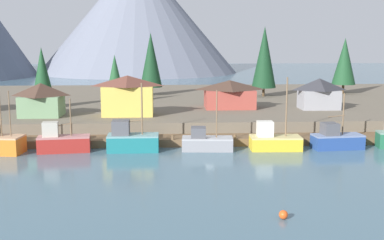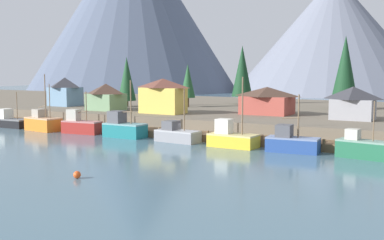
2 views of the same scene
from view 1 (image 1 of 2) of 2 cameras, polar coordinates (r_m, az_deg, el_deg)
ground_plane at (r=82.04m, az=0.34°, el=-0.50°), size 400.00×400.00×1.00m
dock at (r=64.20m, az=1.29°, el=-2.38°), size 80.00×4.00×1.60m
shoreline_bank at (r=93.62m, az=-0.09°, el=1.82°), size 400.00×56.00×2.50m
mountain_central_peak at (r=209.01m, az=-6.34°, el=12.24°), size 82.56×82.56×48.29m
fishing_boat_red at (r=61.64m, az=-14.97°, el=-2.48°), size 6.48×3.02×6.58m
fishing_boat_teal at (r=60.47m, az=-7.15°, el=-2.33°), size 6.26×2.94×8.43m
fishing_boat_grey at (r=60.53m, az=1.66°, el=-2.57°), size 6.42×3.09×7.51m
fishing_boat_yellow at (r=61.66m, az=9.57°, el=-2.37°), size 6.35×3.27×9.06m
fishing_boat_blue at (r=63.92m, az=16.55°, el=-2.19°), size 6.47×3.15×7.03m
house_grey at (r=81.28m, az=14.67°, el=3.04°), size 6.38×4.39×4.96m
house_yellow at (r=72.27m, az=-7.54°, el=2.90°), size 7.75×4.36×5.93m
house_green at (r=74.51m, az=-17.25°, el=2.34°), size 6.13×5.38×4.87m
house_red at (r=79.98m, az=4.42°, el=3.08°), size 8.39×5.86×4.57m
conifer_near_left at (r=97.09m, az=8.47°, el=7.30°), size 4.77×4.77×13.70m
conifer_near_right at (r=86.12m, az=-9.03°, el=5.35°), size 2.97×2.97×8.56m
conifer_mid_left at (r=98.51m, az=-4.84°, el=7.02°), size 4.44×4.44×12.52m
conifer_mid_right at (r=105.76m, az=17.44°, el=6.59°), size 4.81×4.81×11.47m
conifer_back_left at (r=83.07m, az=-17.15°, el=5.16°), size 3.65×3.65×9.94m
channel_buoy at (r=38.61m, az=10.67°, el=-10.85°), size 0.70×0.70×0.70m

